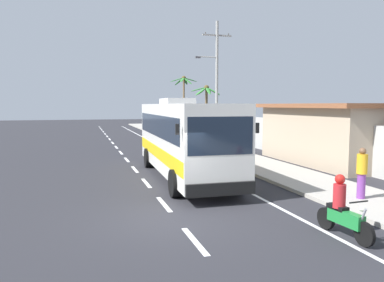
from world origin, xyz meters
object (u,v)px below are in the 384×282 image
(palm_second, at_px, (206,98))
(pedestrian_near_kerb, at_px, (362,172))
(pedestrian_midwalk, at_px, (224,138))
(palm_nearest, at_px, (184,89))
(coach_bus_foreground, at_px, (183,136))
(motorcycle_beside_bus, at_px, (343,212))
(utility_pole_mid, at_px, (216,80))

(palm_second, bearing_deg, pedestrian_near_kerb, -97.67)
(pedestrian_midwalk, height_order, palm_second, palm_second)
(pedestrian_near_kerb, bearing_deg, palm_nearest, 132.25)
(coach_bus_foreground, distance_m, pedestrian_near_kerb, 7.89)
(motorcycle_beside_bus, relative_size, pedestrian_midwalk, 1.24)
(coach_bus_foreground, xyz_separation_m, utility_pole_mid, (6.40, 13.00, 3.55))
(utility_pole_mid, relative_size, palm_nearest, 1.45)
(palm_nearest, xyz_separation_m, palm_second, (0.27, -8.37, -1.24))
(motorcycle_beside_bus, xyz_separation_m, pedestrian_midwalk, (3.73, 18.00, 0.31))
(motorcycle_beside_bus, distance_m, palm_second, 31.74)
(coach_bus_foreground, bearing_deg, palm_nearest, 74.71)
(pedestrian_near_kerb, relative_size, palm_second, 0.32)
(coach_bus_foreground, distance_m, utility_pole_mid, 14.91)
(palm_nearest, bearing_deg, palm_second, -88.18)
(pedestrian_near_kerb, bearing_deg, coach_bus_foreground, 175.00)
(motorcycle_beside_bus, relative_size, pedestrian_near_kerb, 1.10)
(motorcycle_beside_bus, relative_size, palm_nearest, 0.28)
(pedestrian_midwalk, xyz_separation_m, utility_pole_mid, (0.82, 3.94, 4.52))
(coach_bus_foreground, height_order, motorcycle_beside_bus, coach_bus_foreground)
(pedestrian_midwalk, xyz_separation_m, palm_nearest, (2.70, 21.20, 4.43))
(motorcycle_beside_bus, bearing_deg, palm_second, 77.75)
(pedestrian_near_kerb, bearing_deg, pedestrian_midwalk, 134.67)
(pedestrian_near_kerb, distance_m, palm_second, 28.55)
(palm_nearest, bearing_deg, pedestrian_near_kerb, -95.51)
(motorcycle_beside_bus, xyz_separation_m, palm_second, (6.69, 30.83, 3.50))
(palm_second, bearing_deg, coach_bus_foreground, -111.31)
(pedestrian_midwalk, bearing_deg, palm_second, -177.08)
(motorcycle_beside_bus, height_order, palm_second, palm_second)
(utility_pole_mid, xyz_separation_m, palm_nearest, (1.87, 17.26, -0.09))
(motorcycle_beside_bus, distance_m, pedestrian_near_kerb, 3.99)
(utility_pole_mid, bearing_deg, motorcycle_beside_bus, -101.72)
(pedestrian_midwalk, bearing_deg, coach_bus_foreground, -15.68)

